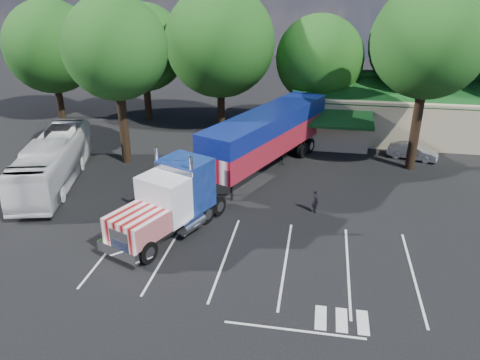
% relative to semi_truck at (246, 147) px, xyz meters
% --- Properties ---
extents(ground, '(120.00, 120.00, 0.00)m').
position_rel_semi_truck_xyz_m(ground, '(0.49, -3.65, -2.68)').
color(ground, black).
rests_on(ground, ground).
extents(event_hall, '(24.20, 14.12, 5.55)m').
position_rel_semi_truck_xyz_m(event_hall, '(14.23, 14.16, -0.47)').
color(event_hall, tan).
rests_on(event_hall, ground).
extents(tree_row_a, '(9.00, 9.00, 11.68)m').
position_rel_semi_truck_xyz_m(tree_row_a, '(-21.51, 12.85, 4.49)').
color(tree_row_a, black).
rests_on(tree_row_a, ground).
extents(tree_row_b, '(8.40, 8.40, 11.35)m').
position_rel_semi_truck_xyz_m(tree_row_b, '(-12.51, 14.15, 4.46)').
color(tree_row_b, black).
rests_on(tree_row_b, ground).
extents(tree_row_c, '(10.00, 10.00, 13.05)m').
position_rel_semi_truck_xyz_m(tree_row_c, '(-4.51, 12.55, 5.36)').
color(tree_row_c, black).
rests_on(tree_row_c, ground).
extents(tree_row_d, '(8.00, 8.00, 10.60)m').
position_rel_semi_truck_xyz_m(tree_row_d, '(4.49, 13.85, 3.91)').
color(tree_row_d, black).
rests_on(tree_row_d, ground).
extents(tree_row_e, '(9.60, 9.60, 12.90)m').
position_rel_semi_truck_xyz_m(tree_row_e, '(13.49, 14.35, 5.41)').
color(tree_row_e, black).
rests_on(tree_row_e, ground).
extents(tree_near_left, '(7.60, 7.60, 12.65)m').
position_rel_semi_truck_xyz_m(tree_near_left, '(-10.01, 2.35, 6.13)').
color(tree_near_left, black).
rests_on(tree_near_left, ground).
extents(tree_near_right, '(8.00, 8.00, 13.50)m').
position_rel_semi_truck_xyz_m(tree_near_right, '(11.99, 4.85, 6.78)').
color(tree_near_right, black).
rests_on(tree_near_right, ground).
extents(semi_truck, '(11.37, 21.85, 4.73)m').
position_rel_semi_truck_xyz_m(semi_truck, '(0.00, 0.00, 0.00)').
color(semi_truck, black).
rests_on(semi_truck, ground).
extents(woman, '(0.60, 0.67, 1.55)m').
position_rel_semi_truck_xyz_m(woman, '(4.99, -3.65, -1.90)').
color(woman, black).
rests_on(woman, ground).
extents(bicycle, '(0.71, 1.58, 0.80)m').
position_rel_semi_truck_xyz_m(bicycle, '(2.29, 4.35, -2.28)').
color(bicycle, black).
rests_on(bicycle, ground).
extents(tour_bus, '(5.63, 12.19, 3.31)m').
position_rel_semi_truck_xyz_m(tour_bus, '(-13.35, -2.52, -1.02)').
color(tour_bus, silver).
rests_on(tour_bus, ground).
extents(silver_sedan, '(4.08, 2.36, 1.27)m').
position_rel_semi_truck_xyz_m(silver_sedan, '(12.49, 6.97, -2.04)').
color(silver_sedan, '#B9BBC1').
rests_on(silver_sedan, ground).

